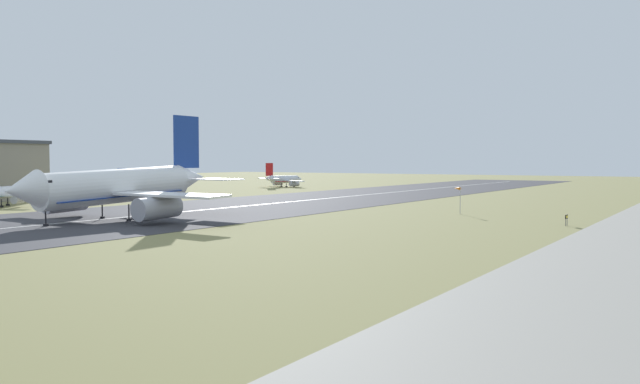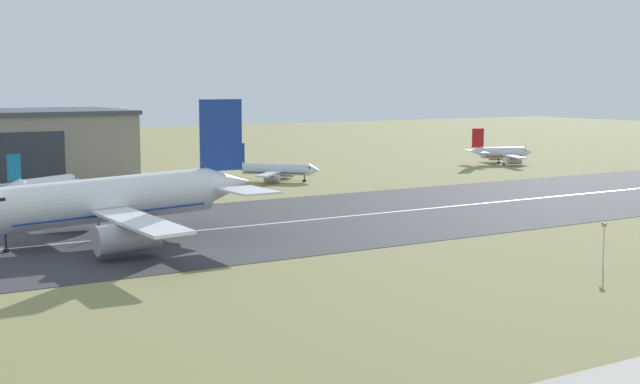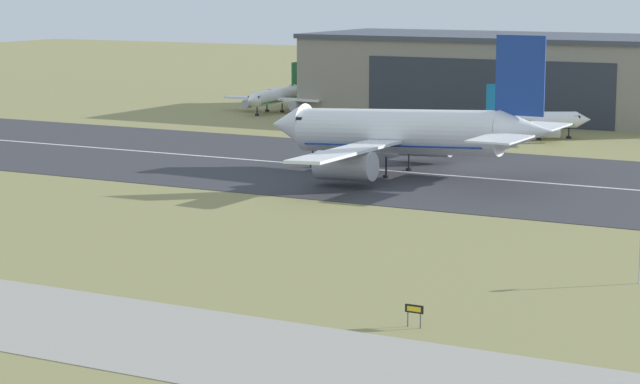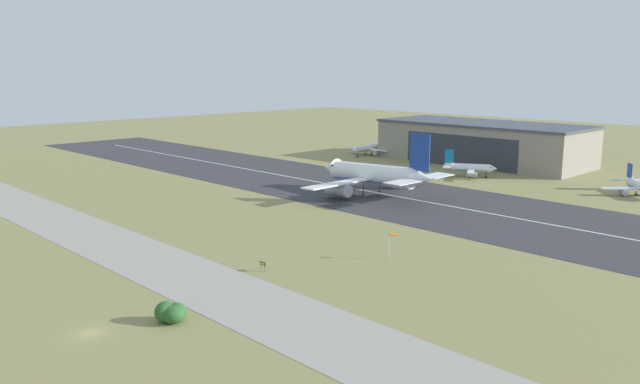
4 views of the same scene
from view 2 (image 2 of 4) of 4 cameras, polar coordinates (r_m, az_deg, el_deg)
name	(u,v)px [view 2 (image 2 of 4)]	position (r m, az deg, el deg)	size (l,w,h in m)	color
ground_plane	(586,280)	(104.37, 16.68, -5.42)	(698.92, 698.92, 0.00)	olive
runway_strip	(329,218)	(144.65, 0.56, -1.69)	(458.92, 51.39, 0.06)	#333338
runway_centreline	(329,218)	(144.64, 0.56, -1.68)	(413.03, 0.70, 0.01)	silver
airplane_landing	(110,201)	(125.64, -13.30, -0.56)	(42.68, 52.05, 19.53)	white
airplane_parked_west	(275,170)	(199.81, -2.91, 1.44)	(20.88, 20.75, 8.33)	silver
airplane_parked_centre	(501,153)	(245.51, 11.52, 2.46)	(19.10, 23.84, 9.69)	silver
airplane_parked_east	(45,185)	(171.85, -17.21, 0.44)	(19.16, 18.85, 9.33)	white
windsock_pole	(603,226)	(112.79, 17.63, -2.06)	(1.92, 2.18, 5.36)	#B7B7BC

